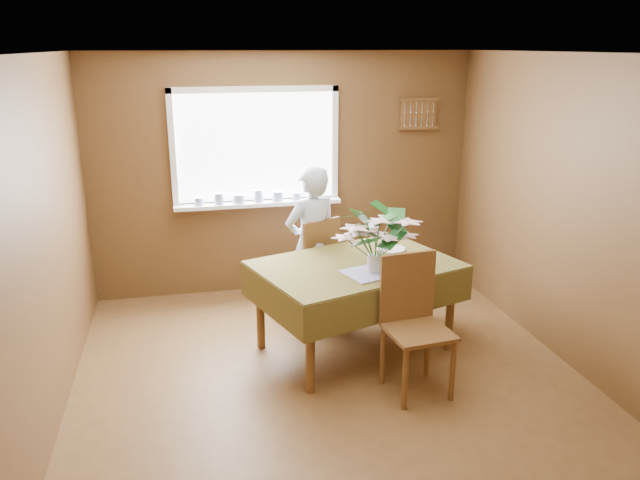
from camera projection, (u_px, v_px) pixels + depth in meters
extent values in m
plane|color=brown|center=(335.00, 390.00, 4.82)|extent=(4.50, 4.50, 0.00)
plane|color=white|center=(338.00, 53.00, 4.07)|extent=(4.50, 4.50, 0.00)
plane|color=brown|center=(285.00, 175.00, 6.54)|extent=(4.00, 0.00, 4.00)
plane|color=brown|center=(482.00, 406.00, 2.35)|extent=(4.00, 0.00, 4.00)
plane|color=brown|center=(37.00, 256.00, 4.03)|extent=(0.00, 4.50, 4.50)
plane|color=brown|center=(585.00, 219.00, 4.86)|extent=(0.00, 4.50, 4.50)
cube|color=white|center=(256.00, 147.00, 6.38)|extent=(1.60, 0.01, 1.10)
cube|color=white|center=(254.00, 89.00, 6.19)|extent=(1.72, 0.06, 0.06)
cube|color=white|center=(257.00, 203.00, 6.54)|extent=(1.72, 0.06, 0.06)
cube|color=white|center=(172.00, 150.00, 6.19)|extent=(0.06, 0.06, 1.22)
cube|color=white|center=(335.00, 145.00, 6.54)|extent=(0.06, 0.06, 1.22)
cube|color=white|center=(258.00, 203.00, 6.47)|extent=(1.72, 0.20, 0.04)
cylinder|color=white|center=(199.00, 201.00, 6.31)|extent=(0.09, 0.09, 0.08)
cylinder|color=white|center=(219.00, 198.00, 6.34)|extent=(0.11, 0.11, 0.12)
cylinder|color=white|center=(239.00, 199.00, 6.39)|extent=(0.12, 0.12, 0.09)
cylinder|color=white|center=(258.00, 196.00, 6.42)|extent=(0.10, 0.10, 0.13)
cylinder|color=white|center=(278.00, 196.00, 6.47)|extent=(0.11, 0.11, 0.10)
cylinder|color=white|center=(297.00, 196.00, 6.52)|extent=(0.09, 0.09, 0.08)
cylinder|color=white|center=(315.00, 194.00, 6.55)|extent=(0.11, 0.11, 0.12)
cube|color=brown|center=(418.00, 114.00, 6.64)|extent=(0.40, 0.03, 0.30)
cube|color=brown|center=(419.00, 99.00, 6.58)|extent=(0.44, 0.04, 0.03)
cube|color=brown|center=(418.00, 128.00, 6.67)|extent=(0.44, 0.04, 0.03)
cylinder|color=brown|center=(310.00, 348.00, 4.69)|extent=(0.07, 0.07, 0.74)
cylinder|color=brown|center=(450.00, 310.00, 5.37)|extent=(0.07, 0.07, 0.74)
cylinder|color=brown|center=(260.00, 308.00, 5.40)|extent=(0.07, 0.07, 0.74)
cylinder|color=brown|center=(389.00, 279.00, 6.08)|extent=(0.07, 0.07, 0.74)
cube|color=brown|center=(356.00, 267.00, 5.27)|extent=(1.80, 1.47, 0.04)
cube|color=#463E19|center=(356.00, 264.00, 5.26)|extent=(1.88, 1.55, 0.01)
cube|color=#463E19|center=(395.00, 303.00, 4.86)|extent=(1.54, 0.52, 0.29)
cube|color=#463E19|center=(322.00, 262.00, 5.76)|extent=(1.54, 0.52, 0.29)
cube|color=#463E19|center=(270.00, 300.00, 4.91)|extent=(0.35, 1.05, 0.29)
cube|color=#463E19|center=(429.00, 264.00, 5.70)|extent=(0.35, 1.05, 0.29)
cube|color=#4E7ADE|center=(374.00, 272.00, 5.05)|extent=(0.55, 0.47, 0.01)
cylinder|color=brown|center=(312.00, 281.00, 6.41)|extent=(0.04, 0.04, 0.46)
cylinder|color=brown|center=(283.00, 290.00, 6.19)|extent=(0.04, 0.04, 0.46)
cylinder|color=brown|center=(335.00, 292.00, 6.14)|extent=(0.04, 0.04, 0.46)
cylinder|color=brown|center=(306.00, 301.00, 5.92)|extent=(0.04, 0.04, 0.46)
cube|color=brown|center=(309.00, 267.00, 6.09)|extent=(0.57, 0.57, 0.03)
cube|color=brown|center=(322.00, 246.00, 5.86)|extent=(0.39, 0.22, 0.51)
cylinder|color=brown|center=(405.00, 379.00, 4.50)|extent=(0.04, 0.04, 0.49)
cylinder|color=brown|center=(452.00, 371.00, 4.62)|extent=(0.04, 0.04, 0.49)
cylinder|color=brown|center=(383.00, 355.00, 4.85)|extent=(0.04, 0.04, 0.49)
cylinder|color=brown|center=(427.00, 348.00, 4.97)|extent=(0.04, 0.04, 0.49)
cube|color=brown|center=(418.00, 332.00, 4.66)|extent=(0.50, 0.50, 0.03)
cube|color=brown|center=(407.00, 286.00, 4.77)|extent=(0.45, 0.08, 0.54)
imported|color=white|center=(312.00, 244.00, 5.88)|extent=(0.64, 0.52, 1.50)
cylinder|color=white|center=(374.00, 263.00, 5.04)|extent=(0.12, 0.12, 0.15)
cylinder|color=#33662D|center=(375.00, 250.00, 5.01)|extent=(0.07, 0.07, 0.11)
cylinder|color=white|center=(391.00, 249.00, 5.61)|extent=(0.34, 0.34, 0.01)
cube|color=silver|center=(388.00, 266.00, 5.16)|extent=(0.02, 0.22, 0.00)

